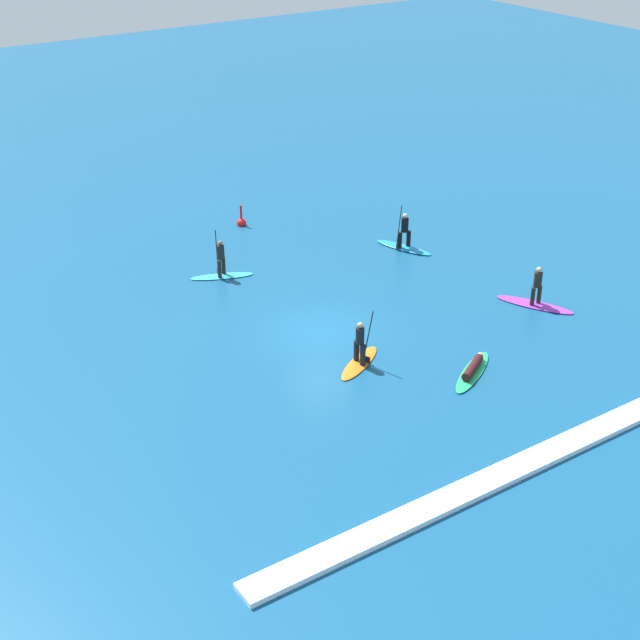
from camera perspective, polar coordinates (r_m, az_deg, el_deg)
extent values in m
plane|color=navy|center=(36.18, 0.00, -0.70)|extent=(120.00, 120.00, 0.00)
ellipsoid|color=#23B266|center=(33.89, 9.42, -3.19)|extent=(3.11, 2.21, 0.10)
cylinder|color=#381414|center=(33.74, 9.43, -2.92)|extent=(1.52, 1.08, 0.33)
sphere|color=tan|center=(34.49, 9.89, -2.19)|extent=(0.33, 0.33, 0.24)
ellipsoid|color=orange|center=(34.02, 2.45, -2.68)|extent=(2.71, 1.95, 0.08)
cylinder|color=black|center=(33.65, 2.66, -2.17)|extent=(0.29, 0.29, 0.81)
cylinder|color=black|center=(33.93, 2.28, -1.89)|extent=(0.29, 0.29, 0.81)
cylinder|color=black|center=(33.43, 2.49, -0.96)|extent=(0.43, 0.43, 0.63)
sphere|color=tan|center=(33.23, 2.51, -0.32)|extent=(0.30, 0.30, 0.22)
cylinder|color=black|center=(33.49, 3.00, -1.02)|extent=(0.23, 0.35, 2.14)
cube|color=black|center=(34.00, 2.96, -2.52)|extent=(0.15, 0.20, 0.32)
ellipsoid|color=#1E8CD1|center=(43.58, 5.21, 4.49)|extent=(1.67, 2.98, 0.10)
cylinder|color=black|center=(43.52, 5.50, 5.06)|extent=(0.27, 0.27, 0.76)
cylinder|color=black|center=(43.31, 4.96, 4.97)|extent=(0.27, 0.27, 0.76)
cylinder|color=black|center=(43.14, 5.28, 5.89)|extent=(0.44, 0.44, 0.67)
sphere|color=beige|center=(42.97, 5.30, 6.44)|extent=(0.29, 0.29, 0.22)
cylinder|color=black|center=(43.02, 4.91, 5.74)|extent=(0.37, 0.17, 2.04)
cube|color=black|center=(43.40, 4.86, 4.56)|extent=(0.21, 0.13, 0.32)
ellipsoid|color=#33C6CC|center=(40.81, -6.08, 2.72)|extent=(2.79, 1.62, 0.08)
cylinder|color=black|center=(40.79, -5.99, 3.40)|extent=(0.22, 0.22, 0.82)
cylinder|color=black|center=(40.45, -6.24, 3.17)|extent=(0.22, 0.22, 0.82)
cylinder|color=black|center=(40.32, -6.17, 4.22)|extent=(0.42, 0.42, 0.63)
sphere|color=brown|center=(40.16, -6.20, 4.76)|extent=(0.27, 0.27, 0.21)
cylinder|color=black|center=(40.60, -6.41, 4.18)|extent=(0.20, 0.39, 1.98)
cube|color=black|center=(40.99, -6.34, 2.98)|extent=(0.13, 0.21, 0.32)
ellipsoid|color=purple|center=(39.14, 13.16, 0.93)|extent=(2.17, 3.26, 0.09)
cylinder|color=black|center=(39.05, 13.42, 1.56)|extent=(0.24, 0.24, 0.79)
cylinder|color=black|center=(38.83, 13.04, 1.45)|extent=(0.24, 0.24, 0.79)
cylinder|color=black|center=(38.64, 13.34, 2.46)|extent=(0.45, 0.45, 0.65)
sphere|color=tan|center=(38.45, 13.41, 3.05)|extent=(0.31, 0.31, 0.23)
sphere|color=red|center=(46.20, -4.89, 6.00)|extent=(0.47, 0.47, 0.47)
cylinder|color=red|center=(46.04, -4.91, 6.48)|extent=(0.11, 0.11, 1.05)
cube|color=white|center=(29.22, 11.90, -9.04)|extent=(19.12, 0.90, 0.18)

